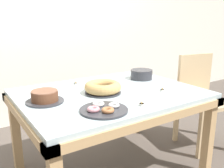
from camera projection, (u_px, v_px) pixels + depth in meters
wall_back at (44, 17)px, 3.08m from camera, size 8.00×0.10×2.60m
dining_table at (110, 101)px, 2.03m from camera, size 1.44×1.09×0.73m
chair at (200, 96)px, 2.56m from camera, size 0.50×0.50×0.94m
cake_chocolate_round at (45, 97)px, 1.75m from camera, size 0.26×0.26×0.09m
cake_golden_bundt at (103, 88)px, 1.95m from camera, size 0.29×0.29×0.09m
pastry_platter at (103, 109)px, 1.59m from camera, size 0.31×0.31×0.04m
plate_stack at (141, 74)px, 2.41m from camera, size 0.21×0.21×0.09m
tealight_near_front at (76, 84)px, 2.21m from camera, size 0.04×0.04×0.04m
tealight_right_edge at (162, 90)px, 2.01m from camera, size 0.04×0.04×0.04m
tealight_near_cakes at (142, 104)px, 1.69m from camera, size 0.04×0.04×0.04m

